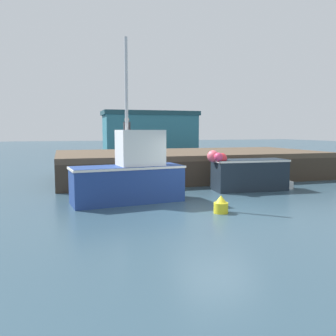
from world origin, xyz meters
The scene contains 8 objects.
ground centered at (0.00, 0.00, -0.05)m, with size 120.00×160.00×0.10m.
pier centered at (1.96, 7.41, 1.17)m, with size 14.06×6.70×1.41m.
fishing_boat_near_left centered at (-2.44, 2.07, 0.99)m, with size 4.10×1.83×5.73m.
fishing_boat_near_right centered at (2.83, 3.05, 0.74)m, with size 3.50×1.37×1.73m.
rowboat centered at (4.16, 3.10, 0.17)m, with size 1.60×0.84×0.38m.
dockworker centered at (-1.75, 6.46, 2.30)m, with size 0.34×0.34×1.77m.
warehouse centered at (5.45, 30.68, 2.44)m, with size 11.25×4.39×4.85m.
mooring_buoy_foreground centered at (-0.08, -0.43, 0.25)m, with size 0.45×0.45×0.55m.
Camera 1 is at (-4.76, -10.13, 2.54)m, focal length 37.44 mm.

